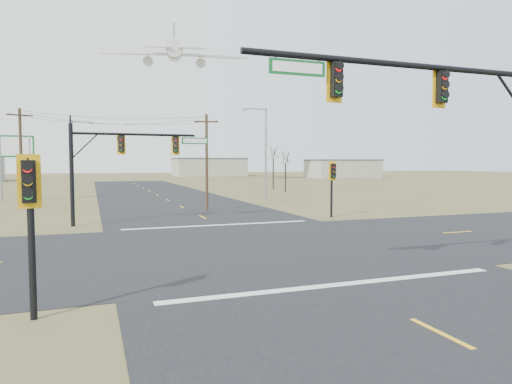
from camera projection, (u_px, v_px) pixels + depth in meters
ground at (260, 246)px, 21.88m from camera, size 320.00×320.00×0.00m
road_ew at (260, 246)px, 21.88m from camera, size 160.00×14.00×0.02m
road_ns at (260, 245)px, 21.88m from camera, size 14.00×160.00×0.02m
stop_bar_near at (341, 284)px, 14.84m from camera, size 12.00×0.40×0.01m
stop_bar_far at (219, 225)px, 28.91m from camera, size 12.00×0.40×0.01m
mast_arm_near at (451, 115)px, 15.42m from camera, size 11.20×0.42×7.73m
mast_arm_far at (124, 152)px, 29.33m from camera, size 8.83×0.59×6.41m
pedestal_signal_ne at (333, 176)px, 32.93m from camera, size 0.59×0.51×4.08m
pedestal_signal_sw at (29, 198)px, 11.28m from camera, size 0.62×0.53×4.23m
utility_pole_near at (207, 160)px, 37.52m from camera, size 1.90×0.61×7.93m
utility_pole_far at (21, 156)px, 39.81m from camera, size 2.02×0.90×8.70m
highway_sign at (15, 155)px, 46.87m from camera, size 3.62×0.18×6.78m
streetlight_a at (264, 148)px, 48.36m from camera, size 2.75×0.44×9.81m
streetlight_c at (75, 153)px, 55.84m from camera, size 2.56×0.33×9.17m
bare_tree_c at (286, 157)px, 61.07m from camera, size 3.17×3.17×6.04m
bare_tree_d at (273, 152)px, 68.74m from camera, size 2.91×2.91×6.91m
warehouse_mid at (209, 168)px, 133.41m from camera, size 20.00×12.00×5.00m
warehouse_right at (343, 169)px, 120.18m from camera, size 18.00×10.00×4.50m
jet_airliner at (174, 52)px, 93.83m from camera, size 22.55×23.38×12.54m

